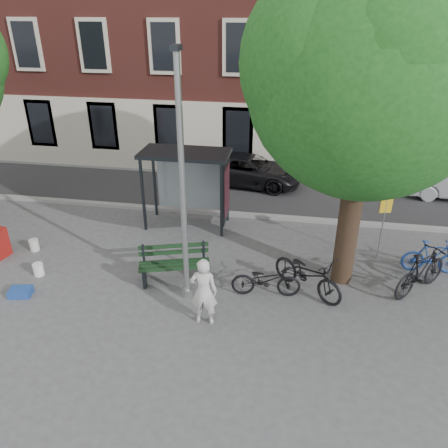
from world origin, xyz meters
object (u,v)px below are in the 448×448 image
Objects in this scene: bike_c at (308,274)px; bike_d at (421,271)px; lamppost at (183,198)px; painter at (204,292)px; bike_b at (432,257)px; car_dark at (249,170)px; bench at (175,266)px; notice_sign at (384,215)px; bus_shelter at (198,172)px; bike_a at (266,280)px.

bike_d is at bearing -41.63° from bike_c.
bike_c is at bearing 13.23° from lamppost.
painter reaches higher than bike_b.
bike_c is at bearing -154.07° from car_dark.
bike_c is (3.57, 0.03, 0.11)m from bench.
car_dark is at bearing 43.43° from bike_b.
notice_sign is at bearing -15.55° from bike_d.
bus_shelter is 5.17m from bike_c.
lamppost reaches higher than notice_sign.
bench is (0.09, -3.42, -1.47)m from bus_shelter.
painter is 0.85× the size of bike_d.
notice_sign reaches higher than bike_a.
bike_d reaches higher than bike_c.
bike_c is (-3.45, -1.58, 0.07)m from bike_b.
bench is at bearing -173.69° from notice_sign.
notice_sign is (4.47, 3.71, 0.57)m from painter.
bike_c is 1.09× the size of notice_sign.
lamppost is at bearing 107.86° from bike_b.
lamppost reaches higher than bike_a.
painter is 0.88× the size of notice_sign.
bike_a is 4.88m from bike_b.
bus_shelter is at bearing 74.36° from bench.
bike_c is at bearing -16.60° from bench.
painter is at bearing 128.90° from bike_a.
bus_shelter is at bearing 74.13° from bike_b.
bench is at bearing 127.20° from lamppost.
bike_a is at bearing -138.40° from painter.
painter is 0.98× the size of bike_a.
bike_b is (5.84, 3.24, -0.38)m from painter.
bike_a is 4.05m from bike_d.
lamppost is 3.08× the size of notice_sign.
notice_sign is at bearing 69.33° from bike_b.
bench is 1.01× the size of notice_sign.
notice_sign is (4.52, -5.41, 0.83)m from car_dark.
bike_b is at bearing -14.24° from bus_shelter.
lamppost is 4.24m from bus_shelter.
notice_sign is (3.12, 2.38, 0.98)m from bike_a.
bike_c is at bearing 56.31° from bike_d.
car_dark is at bearing -6.51° from bike_d.
painter reaches higher than bike_d.
lamppost is at bearing 95.40° from bike_a.
bus_shelter reaches higher than bike_a.
painter is 1.06× the size of bike_b.
bus_shelter is 1.44× the size of notice_sign.
bike_c is (2.40, 1.65, -0.31)m from painter.
bench is (-1.18, 1.62, -0.42)m from painter.
bus_shelter is at bearing 22.34° from bike_d.
bench is 3.57m from bike_c.
painter is 6.69m from bike_b.
bike_d is at bearing 11.90° from lamppost.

